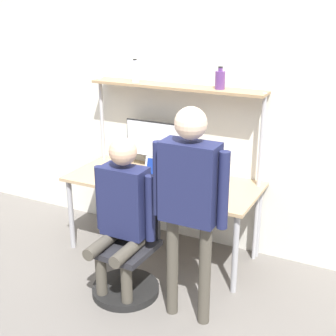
% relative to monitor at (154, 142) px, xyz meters
% --- Properties ---
extents(ground_plane, '(12.00, 12.00, 0.00)m').
position_rel_monitor_xyz_m(ground_plane, '(0.22, -0.65, -1.02)').
color(ground_plane, slate).
extents(wall_back, '(8.00, 0.06, 2.70)m').
position_rel_monitor_xyz_m(wall_back, '(0.22, 0.17, 0.33)').
color(wall_back, silver).
rests_on(wall_back, ground_plane).
extents(desk, '(1.79, 0.78, 0.75)m').
position_rel_monitor_xyz_m(desk, '(0.22, -0.24, -0.34)').
color(desk, tan).
rests_on(desk, ground_plane).
extents(shelf_unit, '(1.70, 0.23, 1.58)m').
position_rel_monitor_xyz_m(shelf_unit, '(0.22, 0.02, 0.32)').
color(shelf_unit, '#997A56').
rests_on(shelf_unit, ground_plane).
extents(monitor, '(0.61, 0.17, 0.47)m').
position_rel_monitor_xyz_m(monitor, '(0.00, 0.00, 0.00)').
color(monitor, black).
rests_on(monitor, desk).
extents(laptop, '(0.36, 0.24, 0.24)m').
position_rel_monitor_xyz_m(laptop, '(0.26, -0.38, -0.21)').
color(laptop, '#BCBCC1').
rests_on(laptop, desk).
extents(cell_phone, '(0.07, 0.15, 0.01)m').
position_rel_monitor_xyz_m(cell_phone, '(0.51, -0.38, -0.27)').
color(cell_phone, black).
rests_on(cell_phone, desk).
extents(office_chair, '(0.56, 0.56, 0.90)m').
position_rel_monitor_xyz_m(office_chair, '(0.25, -0.95, -0.75)').
color(office_chair, black).
rests_on(office_chair, ground_plane).
extents(person_seated, '(0.53, 0.47, 1.35)m').
position_rel_monitor_xyz_m(person_seated, '(0.25, -1.00, -0.23)').
color(person_seated, '#4C473D').
rests_on(person_seated, ground_plane).
extents(person_standing, '(0.57, 0.22, 1.66)m').
position_rel_monitor_xyz_m(person_standing, '(0.84, -1.04, 0.04)').
color(person_standing, '#4C473D').
rests_on(person_standing, ground_plane).
extents(bottle_purple, '(0.09, 0.09, 0.20)m').
position_rel_monitor_xyz_m(bottle_purple, '(0.64, 0.02, 0.65)').
color(bottle_purple, '#593372').
rests_on(bottle_purple, shelf_unit).
extents(bottle_clear, '(0.07, 0.07, 0.21)m').
position_rel_monitor_xyz_m(bottle_clear, '(-0.21, 0.02, 0.65)').
color(bottle_clear, silver).
rests_on(bottle_clear, shelf_unit).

